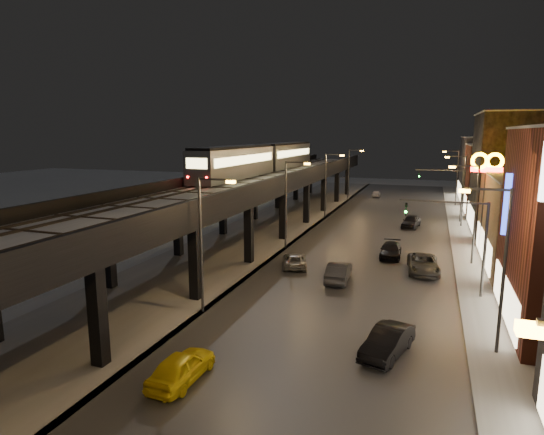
% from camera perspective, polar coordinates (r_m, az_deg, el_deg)
% --- Properties ---
extents(ground, '(220.00, 220.00, 0.00)m').
position_cam_1_polar(ground, '(21.56, -24.76, -23.46)').
color(ground, silver).
extents(road_surface, '(17.00, 120.00, 0.06)m').
position_cam_1_polar(road_surface, '(49.16, 12.30, -3.49)').
color(road_surface, '#46474D').
rests_on(road_surface, ground).
extents(sidewalk_right, '(4.00, 120.00, 0.14)m').
position_cam_1_polar(sidewalk_right, '(49.01, 24.00, -4.17)').
color(sidewalk_right, '#9FA1A8').
rests_on(sidewalk_right, ground).
extents(under_viaduct_pavement, '(11.00, 120.00, 0.06)m').
position_cam_1_polar(under_viaduct_pavement, '(52.46, -2.49, -2.38)').
color(under_viaduct_pavement, '#9FA1A8').
rests_on(under_viaduct_pavement, ground).
extents(elevated_viaduct, '(9.00, 100.00, 6.30)m').
position_cam_1_polar(elevated_viaduct, '(48.62, -3.93, 3.27)').
color(elevated_viaduct, black).
rests_on(elevated_viaduct, ground).
extents(viaduct_trackbed, '(8.40, 100.00, 0.32)m').
position_cam_1_polar(viaduct_trackbed, '(48.65, -3.89, 4.19)').
color(viaduct_trackbed, '#B2B7C1').
rests_on(viaduct_trackbed, elevated_viaduct).
extents(viaduct_parapet_streetside, '(0.30, 100.00, 1.10)m').
position_cam_1_polar(viaduct_parapet_streetside, '(47.08, 1.01, 4.57)').
color(viaduct_parapet_streetside, black).
rests_on(viaduct_parapet_streetside, elevated_viaduct).
extents(viaduct_parapet_far, '(0.30, 100.00, 1.10)m').
position_cam_1_polar(viaduct_parapet_far, '(50.50, -8.43, 4.86)').
color(viaduct_parapet_far, black).
rests_on(viaduct_parapet_far, elevated_viaduct).
extents(building_d, '(12.20, 13.20, 14.16)m').
position_cam_1_polar(building_d, '(61.55, 29.65, 4.81)').
color(building_d, black).
rests_on(building_d, ground).
extents(building_e, '(12.20, 12.20, 10.16)m').
position_cam_1_polar(building_e, '(75.49, 27.71, 4.26)').
color(building_e, maroon).
rests_on(building_e, ground).
extents(building_f, '(12.20, 16.20, 11.16)m').
position_cam_1_polar(building_f, '(89.28, 26.51, 5.46)').
color(building_f, '#313138').
rests_on(building_f, ground).
extents(streetlight_left_1, '(2.57, 0.28, 9.00)m').
position_cam_1_polar(streetlight_left_1, '(29.55, -8.48, -2.28)').
color(streetlight_left_1, '#38383A').
rests_on(streetlight_left_1, ground).
extents(streetlight_right_1, '(2.56, 0.28, 9.00)m').
position_cam_1_polar(streetlight_right_1, '(26.46, 26.63, -4.81)').
color(streetlight_right_1, '#38383A').
rests_on(streetlight_right_1, ground).
extents(streetlight_left_2, '(2.57, 0.28, 9.00)m').
position_cam_1_polar(streetlight_left_2, '(45.95, 2.06, 2.39)').
color(streetlight_left_2, '#38383A').
rests_on(streetlight_left_2, ground).
extents(streetlight_right_2, '(2.56, 0.28, 9.00)m').
position_cam_1_polar(streetlight_right_2, '(44.04, 23.87, 1.14)').
color(streetlight_right_2, '#38383A').
rests_on(streetlight_right_2, ground).
extents(streetlight_left_3, '(2.57, 0.28, 9.00)m').
position_cam_1_polar(streetlight_left_3, '(63.23, 6.97, 4.54)').
color(streetlight_left_3, '#38383A').
rests_on(streetlight_left_3, ground).
extents(streetlight_right_3, '(2.56, 0.28, 9.00)m').
position_cam_1_polar(streetlight_right_3, '(61.86, 22.70, 3.68)').
color(streetlight_right_3, '#38383A').
rests_on(streetlight_right_3, ground).
extents(streetlight_left_4, '(2.57, 0.28, 9.00)m').
position_cam_1_polar(streetlight_left_4, '(80.83, 9.77, 5.75)').
color(streetlight_left_4, '#38383A').
rests_on(streetlight_left_4, ground).
extents(streetlight_right_4, '(2.56, 0.28, 9.00)m').
position_cam_1_polar(streetlight_right_4, '(79.76, 22.05, 5.08)').
color(streetlight_right_4, '#38383A').
rests_on(streetlight_right_4, ground).
extents(traffic_light_rig_a, '(6.10, 0.34, 7.00)m').
position_cam_1_polar(traffic_light_rig_a, '(35.26, 23.37, -2.18)').
color(traffic_light_rig_a, '#38383A').
rests_on(traffic_light_rig_a, ground).
extents(traffic_light_rig_b, '(6.10, 0.34, 7.00)m').
position_cam_1_polar(traffic_light_rig_b, '(64.87, 21.74, 3.37)').
color(traffic_light_rig_b, '#38383A').
rests_on(traffic_light_rig_b, ground).
extents(subway_train, '(3.08, 37.49, 3.68)m').
position_cam_1_polar(subway_train, '(61.98, -1.03, 7.48)').
color(subway_train, gray).
rests_on(subway_train, viaduct_trackbed).
extents(car_taxi, '(1.81, 4.30, 1.45)m').
position_cam_1_polar(car_taxi, '(23.17, -11.29, -18.03)').
color(car_taxi, yellow).
rests_on(car_taxi, ground).
extents(car_near_white, '(1.85, 4.72, 1.53)m').
position_cam_1_polar(car_near_white, '(37.00, 8.37, -6.83)').
color(car_near_white, '#32343A').
rests_on(car_near_white, ground).
extents(car_mid_silver, '(3.24, 4.78, 1.22)m').
position_cam_1_polar(car_mid_silver, '(40.49, 2.87, -5.43)').
color(car_mid_silver, '#989898').
rests_on(car_mid_silver, ground).
extents(car_far_white, '(1.64, 3.72, 1.25)m').
position_cam_1_polar(car_far_white, '(86.77, 12.94, 2.89)').
color(car_far_white, silver).
rests_on(car_far_white, ground).
extents(car_onc_silver, '(2.74, 4.76, 1.48)m').
position_cam_1_polar(car_onc_silver, '(25.83, 14.30, -14.98)').
color(car_onc_silver, black).
rests_on(car_onc_silver, ground).
extents(car_onc_dark, '(2.96, 5.59, 1.50)m').
position_cam_1_polar(car_onc_dark, '(40.87, 18.46, -5.62)').
color(car_onc_dark, '#444445').
rests_on(car_onc_dark, ground).
extents(car_onc_white, '(2.04, 4.72, 1.35)m').
position_cam_1_polar(car_onc_white, '(44.90, 14.68, -4.08)').
color(car_onc_white, black).
rests_on(car_onc_white, ground).
extents(car_onc_red, '(2.49, 4.74, 1.54)m').
position_cam_1_polar(car_onc_red, '(59.75, 17.05, -0.52)').
color(car_onc_red, black).
rests_on(car_onc_red, ground).
extents(sign_mcdonalds, '(2.95, 0.82, 9.95)m').
position_cam_1_polar(sign_mcdonalds, '(47.96, 25.29, 5.16)').
color(sign_mcdonalds, '#38383A').
rests_on(sign_mcdonalds, ground).
extents(sign_carwash, '(1.77, 0.35, 9.21)m').
position_cam_1_polar(sign_carwash, '(33.11, 28.46, 0.25)').
color(sign_carwash, '#38383A').
rests_on(sign_carwash, ground).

